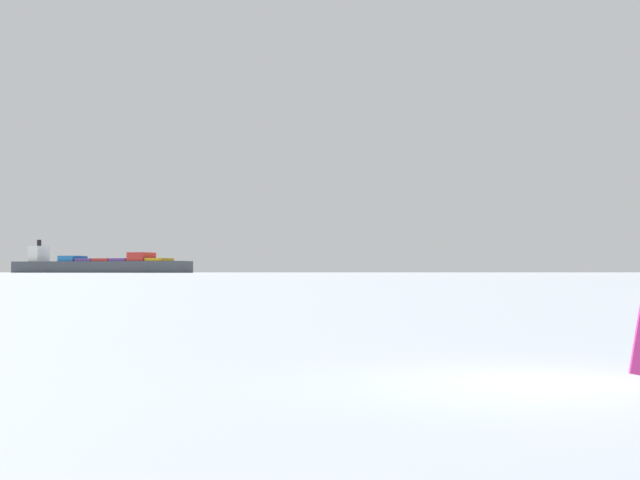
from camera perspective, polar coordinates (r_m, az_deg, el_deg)
ground_plane at (r=12.06m, az=14.23°, el=-9.34°), size 4000.00×4000.00×0.00m
cargo_ship at (r=813.68m, az=-14.45°, el=-1.63°), size 178.31×72.06×31.14m
distant_headland at (r=1445.85m, az=-13.57°, el=-1.42°), size 1001.30×509.53×33.54m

